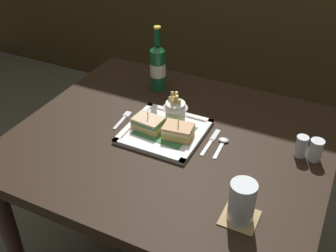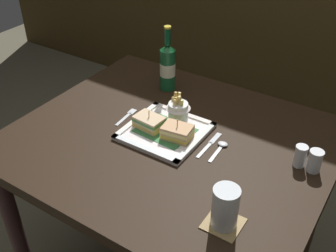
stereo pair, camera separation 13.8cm
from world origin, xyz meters
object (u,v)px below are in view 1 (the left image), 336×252
Objects in this scene: spoon at (222,143)px; fork at (123,119)px; dining_table at (171,159)px; salt_shaker at (301,147)px; pepper_shaker at (315,151)px; square_plate at (165,132)px; beer_bottle at (158,67)px; sandwich_half_right at (178,132)px; sandwich_half_left at (148,124)px; fries_cup at (175,108)px; water_glass at (242,204)px; knife at (211,141)px.

fork is at bearing -177.03° from spoon.
salt_shaker is (0.42, 0.10, 0.13)m from dining_table.
square_plate is at bearing -170.62° from pepper_shaker.
fork is at bearing 177.06° from square_plate.
sandwich_half_right is at bearing -52.05° from beer_bottle.
square_plate reaches higher than dining_table.
sandwich_half_left is 0.53m from salt_shaker.
sandwich_half_left is 0.96× the size of fries_cup.
sandwich_half_left is 0.50m from water_glass.
spoon is at bearing -169.72° from pepper_shaker.
beer_bottle reaches higher than fork.
fries_cup reaches higher than knife.
water_glass is (0.53, -0.55, -0.05)m from beer_bottle.
square_plate is 0.07m from sandwich_half_left.
beer_bottle is 2.20× the size of spoon.
beer_bottle is (-0.23, 0.29, 0.07)m from sandwich_half_right.
square_plate is 3.63× the size of salt_shaker.
sandwich_half_left reaches higher than salt_shaker.
dining_table is 4.00× the size of square_plate.
dining_table is at bearing -163.74° from knife.
dining_table is 8.88× the size of water_glass.
pepper_shaker is at bearing 12.50° from sandwich_half_right.
square_plate is at bearing 143.56° from water_glass.
beer_bottle is 0.77m from water_glass.
sandwich_half_left is at bearing -180.00° from sandwich_half_right.
fries_cup reaches higher than sandwich_half_left.
pepper_shaker reaches higher than spoon.
beer_bottle is 0.70m from pepper_shaker.
water_glass is at bearing -62.00° from spoon.
knife is (0.23, 0.04, -0.03)m from sandwich_half_left.
water_glass reaches higher than salt_shaker.
water_glass reaches higher than sandwich_half_left.
square_plate is 2.19× the size of spoon.
salt_shaker is at bearing 6.62° from fork.
fries_cup is 0.46m from salt_shaker.
beer_bottle reaches higher than dining_table.
fries_cup is at bearing -179.94° from pepper_shaker.
sandwich_half_right is 0.89× the size of water_glass.
sandwich_half_left is at bearing -69.45° from beer_bottle.
dining_table is 0.21m from spoon.
knife is at bearing -19.31° from fries_cup.
fork is (-0.18, -0.07, -0.06)m from fries_cup.
knife is at bearing 20.59° from sandwich_half_right.
spoon is at bearing -14.66° from fries_cup.
pepper_shaker is at bearing 6.17° from fork.
square_plate is 0.21m from spoon.
fork is 0.78× the size of knife.
fries_cup is at bearing 57.89° from sandwich_half_left.
pepper_shaker is (0.68, 0.07, 0.03)m from fork.
dining_table is 14.41× the size of pepper_shaker.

